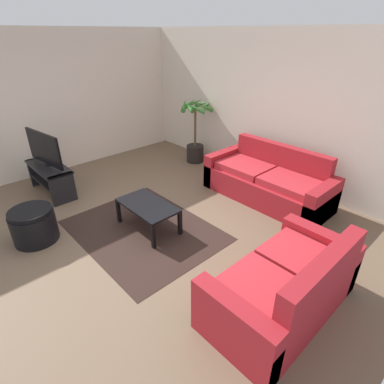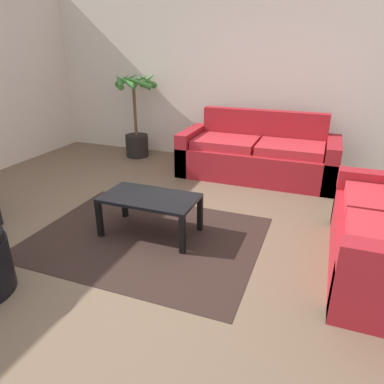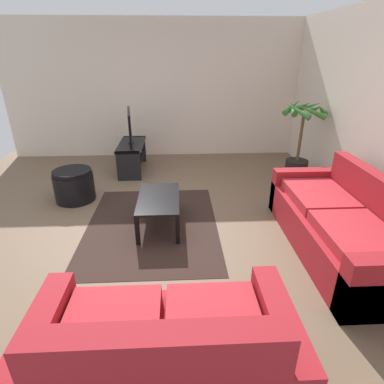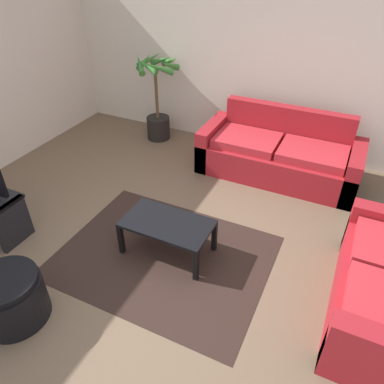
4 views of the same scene
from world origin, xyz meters
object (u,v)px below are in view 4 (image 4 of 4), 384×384
object	(u,v)px
coffee_table	(167,226)
ottoman	(11,298)
potted_palm	(157,104)
couch_main	(279,155)

from	to	relation	value
coffee_table	ottoman	size ratio (longest dim) A/B	1.57
coffee_table	ottoman	distance (m)	1.58
coffee_table	ottoman	xyz separation A→B (m)	(-0.84, -1.33, -0.11)
potted_palm	ottoman	bearing A→B (deg)	-80.64
potted_palm	ottoman	xyz separation A→B (m)	(0.60, -3.66, -0.37)
ottoman	coffee_table	bearing A→B (deg)	57.57
potted_palm	coffee_table	bearing A→B (deg)	-58.16
coffee_table	ottoman	world-z (taller)	ottoman
couch_main	potted_palm	xyz separation A→B (m)	(-2.10, 0.26, 0.31)
coffee_table	potted_palm	bearing A→B (deg)	121.84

